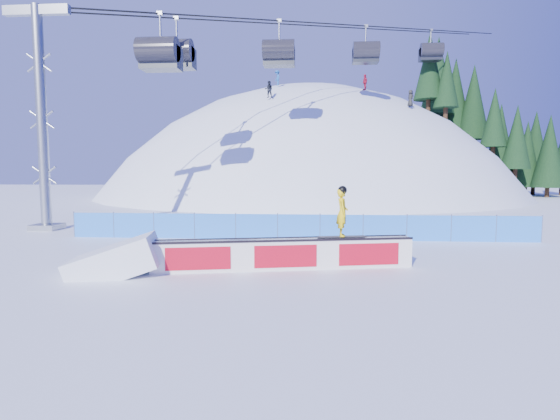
{
  "coord_description": "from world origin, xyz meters",
  "views": [
    {
      "loc": [
        0.65,
        -15.89,
        3.26
      ],
      "look_at": [
        -0.53,
        -0.18,
        1.83
      ],
      "focal_mm": 28.0,
      "sensor_mm": 36.0,
      "label": 1
    }
  ],
  "objects": [
    {
      "name": "safety_fence",
      "position": [
        0.0,
        4.5,
        0.6
      ],
      "size": [
        22.05,
        0.05,
        1.3
      ],
      "color": "blue",
      "rests_on": "ground"
    },
    {
      "name": "snow_hill",
      "position": [
        0.0,
        42.0,
        -18.0
      ],
      "size": [
        64.0,
        64.0,
        64.0
      ],
      "color": "white",
      "rests_on": "ground"
    },
    {
      "name": "rail_box",
      "position": [
        -0.26,
        -1.71,
        0.51
      ],
      "size": [
        8.55,
        2.33,
        1.03
      ],
      "rotation": [
        0.0,
        0.0,
        0.2
      ],
      "color": "white",
      "rests_on": "ground"
    },
    {
      "name": "ground",
      "position": [
        0.0,
        0.0,
        0.0
      ],
      "size": [
        160.0,
        160.0,
        0.0
      ],
      "primitive_type": "plane",
      "color": "white",
      "rests_on": "ground"
    },
    {
      "name": "treeline",
      "position": [
        22.38,
        41.61,
        10.16
      ],
      "size": [
        23.01,
        11.12,
        20.82
      ],
      "color": "#311E13",
      "rests_on": "ground"
    },
    {
      "name": "snowboarder",
      "position": [
        1.63,
        -1.32,
        1.88
      ],
      "size": [
        1.67,
        0.62,
        1.72
      ],
      "rotation": [
        0.0,
        0.0,
        1.62
      ],
      "color": "black",
      "rests_on": "rail_box"
    },
    {
      "name": "snow_ramp",
      "position": [
        -5.53,
        -2.8,
        0.0
      ],
      "size": [
        3.11,
        2.29,
        1.75
      ],
      "primitive_type": null,
      "rotation": [
        0.0,
        -0.31,
        0.2
      ],
      "color": "white",
      "rests_on": "ground"
    },
    {
      "name": "chairlift",
      "position": [
        4.74,
        27.49,
        16.89
      ],
      "size": [
        40.8,
        41.7,
        22.0
      ],
      "color": "#8F949C",
      "rests_on": "ground"
    },
    {
      "name": "distant_skiers",
      "position": [
        1.37,
        31.0,
        12.11
      ],
      "size": [
        15.0,
        7.06,
        4.67
      ],
      "color": "black",
      "rests_on": "ground"
    }
  ]
}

